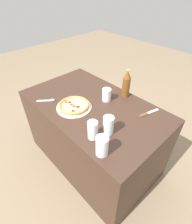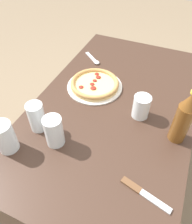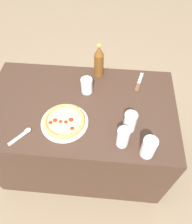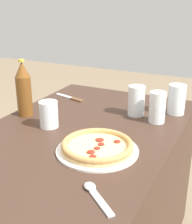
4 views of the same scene
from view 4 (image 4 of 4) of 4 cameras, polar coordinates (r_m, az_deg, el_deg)
table at (r=1.45m, az=-3.88°, el=-17.56°), size 1.30×0.77×0.73m
pizza_salami at (r=1.12m, az=0.24°, el=-6.37°), size 0.30×0.30×0.04m
glass_orange_juice at (r=1.38m, az=11.14°, el=0.68°), size 0.07×0.07×0.14m
glass_red_wine at (r=1.33m, az=-8.63°, el=-0.67°), size 0.08×0.08×0.11m
glass_iced_tea at (r=1.50m, az=14.51°, el=2.10°), size 0.08×0.08×0.14m
glass_cola at (r=1.45m, az=7.37°, el=1.83°), size 0.08×0.08×0.14m
beer_bottle at (r=1.46m, az=-13.09°, el=4.07°), size 0.07×0.07×0.26m
knife at (r=1.69m, az=-4.70°, el=2.60°), size 0.07×0.19×0.01m
spoon at (r=0.91m, az=-0.33°, el=-14.52°), size 0.12×0.14×0.02m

